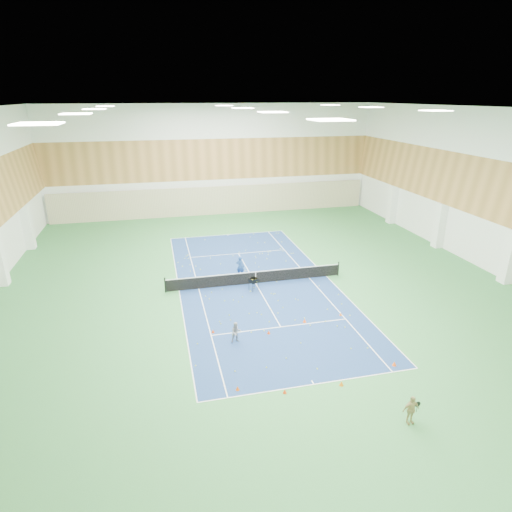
# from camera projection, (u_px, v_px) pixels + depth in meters

# --- Properties ---
(ground) EXTENTS (40.00, 40.00, 0.00)m
(ground) POSITION_uv_depth(u_px,v_px,m) (256.00, 283.00, 30.95)
(ground) COLOR #33773B
(ground) RESTS_ON ground
(room_shell) EXTENTS (36.00, 40.00, 12.00)m
(room_shell) POSITION_uv_depth(u_px,v_px,m) (256.00, 202.00, 28.83)
(room_shell) COLOR white
(room_shell) RESTS_ON ground
(wood_cladding) EXTENTS (36.00, 40.00, 8.00)m
(wood_cladding) POSITION_uv_depth(u_px,v_px,m) (256.00, 173.00, 28.13)
(wood_cladding) COLOR #B47E42
(wood_cladding) RESTS_ON room_shell
(ceiling_light_grid) EXTENTS (21.40, 25.40, 0.06)m
(ceiling_light_grid) POSITION_uv_depth(u_px,v_px,m) (256.00, 110.00, 26.74)
(ceiling_light_grid) COLOR white
(ceiling_light_grid) RESTS_ON room_shell
(court_surface) EXTENTS (10.97, 23.77, 0.01)m
(court_surface) POSITION_uv_depth(u_px,v_px,m) (256.00, 283.00, 30.94)
(court_surface) COLOR navy
(court_surface) RESTS_ON ground
(tennis_balls_scatter) EXTENTS (10.57, 22.77, 0.07)m
(tennis_balls_scatter) POSITION_uv_depth(u_px,v_px,m) (256.00, 283.00, 30.93)
(tennis_balls_scatter) COLOR #D6E927
(tennis_balls_scatter) RESTS_ON ground
(tennis_net) EXTENTS (12.80, 0.10, 1.10)m
(tennis_net) POSITION_uv_depth(u_px,v_px,m) (256.00, 276.00, 30.75)
(tennis_net) COLOR black
(tennis_net) RESTS_ON ground
(back_curtain) EXTENTS (35.40, 0.16, 3.20)m
(back_curtain) POSITION_uv_depth(u_px,v_px,m) (215.00, 201.00, 48.36)
(back_curtain) COLOR #C6B793
(back_curtain) RESTS_ON ground
(coach) EXTENTS (0.71, 0.61, 1.65)m
(coach) POSITION_uv_depth(u_px,v_px,m) (240.00, 266.00, 31.81)
(coach) COLOR #204893
(coach) RESTS_ON ground
(child_court) EXTENTS (0.60, 0.48, 1.20)m
(child_court) POSITION_uv_depth(u_px,v_px,m) (236.00, 332.00, 23.42)
(child_court) COLOR gray
(child_court) RESTS_ON ground
(child_apron) EXTENTS (0.79, 0.37, 1.32)m
(child_apron) POSITION_uv_depth(u_px,v_px,m) (411.00, 410.00, 17.55)
(child_apron) COLOR tan
(child_apron) RESTS_ON ground
(ball_cart) EXTENTS (0.71, 0.71, 0.93)m
(ball_cart) POSITION_uv_depth(u_px,v_px,m) (254.00, 284.00, 29.67)
(ball_cart) COLOR black
(ball_cart) RESTS_ON ground
(cone_svc_a) EXTENTS (0.18, 0.18, 0.20)m
(cone_svc_a) POSITION_uv_depth(u_px,v_px,m) (213.00, 331.00, 24.50)
(cone_svc_a) COLOR red
(cone_svc_a) RESTS_ON ground
(cone_svc_b) EXTENTS (0.20, 0.20, 0.22)m
(cone_svc_b) POSITION_uv_depth(u_px,v_px,m) (269.00, 332.00, 24.37)
(cone_svc_b) COLOR #E5410C
(cone_svc_b) RESTS_ON ground
(cone_svc_c) EXTENTS (0.22, 0.22, 0.25)m
(cone_svc_c) POSITION_uv_depth(u_px,v_px,m) (305.00, 320.00, 25.61)
(cone_svc_c) COLOR #FF4B0D
(cone_svc_c) RESTS_ON ground
(cone_svc_d) EXTENTS (0.18, 0.18, 0.20)m
(cone_svc_d) POSITION_uv_depth(u_px,v_px,m) (341.00, 314.00, 26.41)
(cone_svc_d) COLOR #F45E0C
(cone_svc_d) RESTS_ON ground
(cone_base_a) EXTENTS (0.19, 0.19, 0.21)m
(cone_base_a) POSITION_uv_depth(u_px,v_px,m) (238.00, 388.00, 19.71)
(cone_base_a) COLOR #FD570D
(cone_base_a) RESTS_ON ground
(cone_base_b) EXTENTS (0.18, 0.18, 0.20)m
(cone_base_b) POSITION_uv_depth(u_px,v_px,m) (285.00, 391.00, 19.52)
(cone_base_b) COLOR red
(cone_base_b) RESTS_ON ground
(cone_base_c) EXTENTS (0.21, 0.21, 0.23)m
(cone_base_c) POSITION_uv_depth(u_px,v_px,m) (341.00, 383.00, 20.03)
(cone_base_c) COLOR orange
(cone_base_c) RESTS_ON ground
(cone_base_d) EXTENTS (0.22, 0.22, 0.25)m
(cone_base_d) POSITION_uv_depth(u_px,v_px,m) (394.00, 364.00, 21.50)
(cone_base_d) COLOR #FF500D
(cone_base_d) RESTS_ON ground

